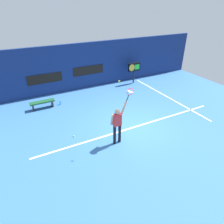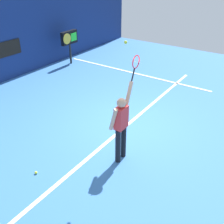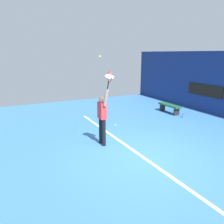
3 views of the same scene
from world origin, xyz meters
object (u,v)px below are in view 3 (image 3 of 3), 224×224
object	(u,v)px
tennis_player	(102,116)
water_bottle	(183,115)
tennis_ball	(100,57)
spare_ball	(115,125)
tennis_racket	(109,78)
court_bench	(169,107)

from	to	relation	value
tennis_player	water_bottle	distance (m)	5.11
tennis_ball	spare_ball	size ratio (longest dim) A/B	1.00
tennis_racket	spare_ball	world-z (taller)	tennis_racket
tennis_ball	court_bench	size ratio (longest dim) A/B	0.05
tennis_player	court_bench	distance (m)	5.42
tennis_racket	spare_ball	xyz separation A→B (m)	(-2.14, 1.32, -2.30)
court_bench	tennis_racket	bearing A→B (deg)	-59.68
tennis_racket	court_bench	distance (m)	5.98
water_bottle	spare_ball	xyz separation A→B (m)	(-0.32, -3.55, -0.09)
tennis_racket	tennis_player	bearing A→B (deg)	179.56
water_bottle	spare_ball	world-z (taller)	water_bottle
tennis_player	water_bottle	xyz separation A→B (m)	(-1.27, 4.87, -0.89)
tennis_player	spare_ball	distance (m)	2.28
tennis_ball	water_bottle	xyz separation A→B (m)	(-1.28, 4.92, -2.81)
tennis_racket	tennis_ball	distance (m)	0.81
tennis_player	tennis_racket	bearing A→B (deg)	-0.44
court_bench	water_bottle	world-z (taller)	court_bench
tennis_ball	water_bottle	distance (m)	5.81
court_bench	spare_ball	distance (m)	3.63
tennis_racket	water_bottle	distance (m)	5.65
spare_ball	tennis_racket	bearing A→B (deg)	-31.63
spare_ball	tennis_ball	bearing A→B (deg)	-40.64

